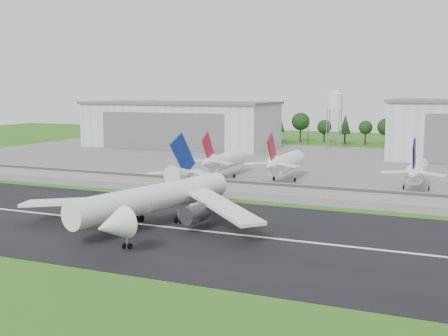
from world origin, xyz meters
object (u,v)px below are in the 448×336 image
at_px(parked_jet_navy, 417,171).
at_px(parked_jet_red_b, 283,163).
at_px(parked_jet_red_a, 223,160).
at_px(main_airliner, 154,204).
at_px(ground_vehicle, 80,223).

bearing_deg(parked_jet_navy, parked_jet_red_b, 179.93).
height_order(parked_jet_red_a, parked_jet_navy, parked_jet_red_a).
xyz_separation_m(main_airliner, parked_jet_navy, (48.21, 66.94, 1.02)).
height_order(ground_vehicle, parked_jet_navy, parked_jet_navy).
distance_m(main_airliner, parked_jet_red_b, 67.49).
bearing_deg(parked_jet_red_b, parked_jet_navy, -0.07).
distance_m(parked_jet_red_b, parked_jet_navy, 40.12).
xyz_separation_m(ground_vehicle, parked_jet_navy, (62.86, 73.17, 5.06)).
bearing_deg(parked_jet_red_a, ground_vehicle, -91.50).
bearing_deg(parked_jet_red_a, parked_jet_red_b, 0.11).
bearing_deg(ground_vehicle, parked_jet_red_b, -5.52).
relative_size(main_airliner, ground_vehicle, 10.92).
bearing_deg(parked_jet_red_a, main_airliner, -79.22).
xyz_separation_m(parked_jet_red_a, parked_jet_red_b, (20.83, 0.04, 0.24)).
xyz_separation_m(main_airliner, parked_jet_red_b, (8.09, 66.99, 1.31)).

